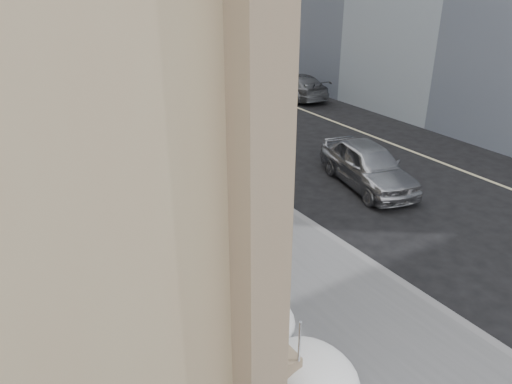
# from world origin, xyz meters

# --- Properties ---
(ground) EXTENTS (140.00, 140.00, 0.00)m
(ground) POSITION_xyz_m (0.00, 0.00, 0.00)
(ground) COLOR black
(ground) RESTS_ON ground
(sidewalk) EXTENTS (5.00, 80.00, 0.12)m
(sidewalk) POSITION_xyz_m (0.00, 10.00, 0.06)
(sidewalk) COLOR #59595C
(sidewalk) RESTS_ON ground
(curb) EXTENTS (0.24, 80.00, 0.12)m
(curb) POSITION_xyz_m (2.62, 10.00, 0.06)
(curb) COLOR slate
(curb) RESTS_ON ground
(lane_line) EXTENTS (0.15, 70.00, 0.01)m
(lane_line) POSITION_xyz_m (10.50, 10.00, 0.01)
(lane_line) COLOR #BFB78C
(lane_line) RESTS_ON ground
(far_podium) EXTENTS (2.00, 80.00, 4.00)m
(far_podium) POSITION_xyz_m (15.50, 10.00, 2.00)
(far_podium) COLOR #856E55
(far_podium) RESTS_ON ground
(streetlight_mid) EXTENTS (1.71, 0.24, 8.00)m
(streetlight_mid) POSITION_xyz_m (2.74, 14.00, 4.58)
(streetlight_mid) COLOR #2D2D30
(streetlight_mid) RESTS_ON ground
(streetlight_far) EXTENTS (1.71, 0.24, 8.00)m
(streetlight_far) POSITION_xyz_m (2.74, 34.00, 4.58)
(streetlight_far) COLOR #2D2D30
(streetlight_far) RESTS_ON ground
(traffic_signal) EXTENTS (4.10, 0.22, 6.00)m
(traffic_signal) POSITION_xyz_m (2.07, 22.00, 4.00)
(traffic_signal) COLOR #2D2D30
(traffic_signal) RESTS_ON ground
(snow_bank) EXTENTS (1.70, 18.10, 0.76)m
(snow_bank) POSITION_xyz_m (-1.42, 8.11, 0.47)
(snow_bank) COLOR silver
(snow_bank) RESTS_ON sidewalk
(mounted_horse_left) EXTENTS (1.82, 2.47, 2.62)m
(mounted_horse_left) POSITION_xyz_m (-1.87, 2.81, 1.14)
(mounted_horse_left) COLOR #523618
(mounted_horse_left) RESTS_ON sidewalk
(mounted_horse_right) EXTENTS (1.64, 1.82, 2.62)m
(mounted_horse_right) POSITION_xyz_m (1.01, 5.71, 1.20)
(mounted_horse_right) COLOR #422B13
(mounted_horse_right) RESTS_ON sidewalk
(pedestrian) EXTENTS (1.04, 0.57, 1.68)m
(pedestrian) POSITION_xyz_m (0.38, 3.01, 0.96)
(pedestrian) COLOR black
(pedestrian) RESTS_ON sidewalk
(car_silver) EXTENTS (2.92, 5.04, 1.61)m
(car_silver) POSITION_xyz_m (6.29, 4.56, 0.81)
(car_silver) COLOR #9C9DA3
(car_silver) RESTS_ON ground
(car_grey) EXTENTS (2.46, 5.03, 1.41)m
(car_grey) POSITION_xyz_m (11.85, 16.34, 0.70)
(car_grey) COLOR slate
(car_grey) RESTS_ON ground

